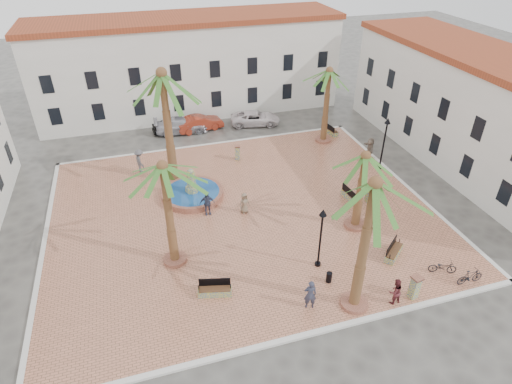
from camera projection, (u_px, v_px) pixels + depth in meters
ground at (242, 213)px, 30.13m from camera, size 120.00×120.00×0.00m
plaza at (242, 212)px, 30.09m from camera, size 26.00×22.00×0.15m
kerb_n at (210, 145)px, 38.90m from camera, size 26.30×0.30×0.16m
kerb_s at (301, 336)px, 21.27m from camera, size 26.30×0.30×0.16m
kerb_e at (403, 184)px, 33.24m from camera, size 0.30×22.30×0.16m
kerb_w at (44, 247)px, 26.93m from camera, size 0.30×22.30×0.16m
building_north at (190, 65)px, 43.54m from camera, size 30.40×7.40×9.50m
building_east at (476, 111)px, 34.11m from camera, size 7.40×26.40×9.00m
fountain at (192, 193)px, 31.50m from camera, size 4.53×4.53×2.34m
palm_nw at (163, 87)px, 29.32m from camera, size 5.81×5.81×8.97m
palm_sw at (164, 178)px, 22.64m from camera, size 4.63×4.63×6.89m
palm_s at (373, 199)px, 19.19m from camera, size 4.84×4.84×8.00m
palm_e at (364, 166)px, 26.19m from camera, size 4.75×4.75×5.64m
palm_ne at (329, 79)px, 36.24m from camera, size 4.68×4.68×6.85m
bench_s at (215, 290)px, 23.39m from camera, size 1.91×0.98×0.97m
bench_se at (394, 252)px, 26.03m from camera, size 1.79×1.61×0.98m
bench_e at (351, 197)px, 31.11m from camera, size 0.78×1.98×1.02m
bench_ne at (330, 131)px, 40.54m from camera, size 0.84×1.86×0.95m
lamppost_s at (321, 228)px, 23.99m from camera, size 0.44×0.44×4.06m
lamppost_e at (385, 135)px, 33.51m from camera, size 0.48×0.48×4.43m
bollard_se at (415, 287)px, 22.94m from camera, size 0.62×0.62×1.48m
bollard_n at (237, 152)px, 36.03m from camera, size 0.56×0.56×1.30m
bollard_e at (370, 193)px, 30.69m from camera, size 0.54×0.54×1.46m
litter_bin at (329, 277)px, 24.16m from camera, size 0.33×0.33×0.65m
cyclist_a at (310, 294)px, 22.28m from camera, size 0.77×0.60×1.85m
bicycle_a at (443, 267)px, 24.74m from camera, size 1.69×1.13×0.84m
cyclist_b at (395, 291)px, 22.62m from camera, size 0.81×0.64×1.61m
bicycle_b at (470, 277)px, 23.98m from camera, size 1.64×0.50×0.98m
pedestrian_fountain_a at (244, 203)px, 29.57m from camera, size 0.86×0.67×1.54m
pedestrian_fountain_b at (207, 203)px, 29.33m from camera, size 1.07×0.50×1.78m
pedestrian_north at (140, 161)px, 34.18m from camera, size 1.03×1.41×1.95m
pedestrian_east at (370, 148)px, 36.07m from camera, size 0.88×1.85×1.92m
car_black at (173, 126)px, 40.94m from camera, size 4.09×1.91×1.35m
car_red at (200, 123)px, 41.28m from camera, size 4.71×2.32×1.49m
car_silver at (181, 125)px, 40.89m from camera, size 5.19×2.39×1.47m
car_white at (255, 118)px, 42.43m from camera, size 5.20×3.15×1.35m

